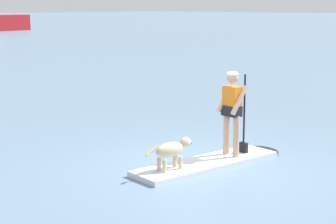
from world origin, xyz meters
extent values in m
plane|color=slate|center=(0.00, 0.00, 0.00)|extent=(400.00, 400.00, 0.00)
cube|color=silver|center=(0.00, 0.00, 0.05)|extent=(3.15, 1.15, 0.10)
ellipsoid|color=black|center=(1.53, -0.18, 0.05)|extent=(0.64, 0.81, 0.10)
cylinder|color=tan|center=(0.65, 0.05, 0.50)|extent=(0.12, 0.12, 0.80)
cylinder|color=tan|center=(0.62, -0.20, 0.50)|extent=(0.12, 0.12, 0.80)
cube|color=black|center=(0.64, -0.08, 0.98)|extent=(0.26, 0.38, 0.20)
cube|color=orange|center=(0.64, -0.08, 1.17)|extent=(0.24, 0.36, 0.55)
sphere|color=tan|center=(0.64, -0.08, 1.62)|extent=(0.22, 0.22, 0.22)
ellipsoid|color=white|center=(0.64, -0.08, 1.68)|extent=(0.23, 0.23, 0.11)
cylinder|color=tan|center=(0.66, 0.11, 1.20)|extent=(0.43, 0.14, 0.54)
cylinder|color=tan|center=(0.62, -0.26, 1.20)|extent=(0.43, 0.14, 0.54)
cylinder|color=black|center=(0.99, -0.12, 0.88)|extent=(0.04, 0.04, 1.55)
cube|color=black|center=(0.99, -0.12, 0.20)|extent=(0.10, 0.19, 0.20)
ellipsoid|color=#CCB78C|center=(-0.89, 0.10, 0.46)|extent=(0.63, 0.29, 0.26)
ellipsoid|color=#CCB78C|center=(-0.53, 0.06, 0.54)|extent=(0.24, 0.18, 0.18)
ellipsoid|color=gray|center=(-0.42, 0.05, 0.52)|extent=(0.13, 0.09, 0.08)
cylinder|color=#CCB78C|center=(-1.29, 0.15, 0.51)|extent=(0.27, 0.08, 0.18)
cylinder|color=#CCB78C|center=(-0.70, 0.16, 0.22)|extent=(0.07, 0.07, 0.23)
cylinder|color=#CCB78C|center=(-0.72, 0.01, 0.22)|extent=(0.07, 0.07, 0.23)
cylinder|color=#CCB78C|center=(-1.06, 0.20, 0.22)|extent=(0.07, 0.07, 0.23)
cylinder|color=#CCB78C|center=(-1.08, 0.05, 0.22)|extent=(0.07, 0.07, 0.23)
camera|label=1|loc=(-7.88, -6.56, 2.96)|focal=60.67mm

